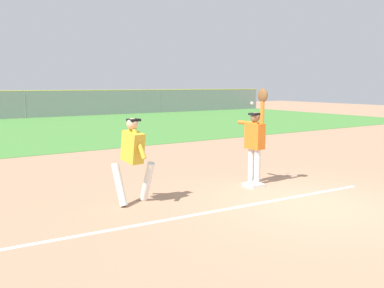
{
  "coord_description": "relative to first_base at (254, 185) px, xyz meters",
  "views": [
    {
      "loc": [
        -6.29,
        -5.33,
        2.36
      ],
      "look_at": [
        -1.27,
        2.27,
        1.05
      ],
      "focal_mm": 38.55,
      "sensor_mm": 36.0,
      "label": 1
    }
  ],
  "objects": [
    {
      "name": "fielder",
      "position": [
        0.22,
        0.22,
        1.08
      ],
      "size": [
        0.3,
        0.9,
        2.28
      ],
      "rotation": [
        0.0,
        0.0,
        3.22
      ],
      "color": "silver",
      "rests_on": "ground_plane"
    },
    {
      "name": "chalk_foul_line",
      "position": [
        -4.0,
        -0.9,
        -0.04
      ],
      "size": [
        11.98,
        0.86,
        0.01
      ],
      "primitive_type": "cube",
      "rotation": [
        0.0,
        0.0,
        -0.06
      ],
      "color": "white",
      "rests_on": "ground_plane"
    },
    {
      "name": "baseball",
      "position": [
        0.3,
        0.45,
        1.88
      ],
      "size": [
        0.07,
        0.07,
        0.07
      ],
      "primitive_type": "sphere",
      "color": "white"
    },
    {
      "name": "first_base",
      "position": [
        0.0,
        0.0,
        0.0
      ],
      "size": [
        0.39,
        0.39,
        0.08
      ],
      "primitive_type": "cube",
      "rotation": [
        0.0,
        0.0,
        -0.02
      ],
      "color": "white",
      "rests_on": "ground_plane"
    },
    {
      "name": "ground_plane",
      "position": [
        -0.09,
        -1.71,
        -0.04
      ],
      "size": [
        78.4,
        78.4,
        0.0
      ],
      "primitive_type": "plane",
      "color": "tan"
    },
    {
      "name": "parked_car_red",
      "position": [
        2.7,
        27.29,
        0.63
      ],
      "size": [
        4.51,
        2.33,
        1.25
      ],
      "rotation": [
        0.0,
        0.0,
        0.06
      ],
      "color": "#B21E1E",
      "rests_on": "ground_plane"
    },
    {
      "name": "outfield_fence",
      "position": [
        -0.09,
        24.04,
        0.94
      ],
      "size": [
        43.94,
        0.08,
        1.97
      ],
      "color": "#93999E",
      "rests_on": "ground_plane"
    },
    {
      "name": "outfield_grass",
      "position": [
        -0.09,
        15.63,
        -0.04
      ],
      "size": [
        43.86,
        16.83,
        0.01
      ],
      "primitive_type": "cube",
      "color": "#478438",
      "rests_on": "ground_plane"
    },
    {
      "name": "runner",
      "position": [
        -2.94,
        0.27,
        0.96
      ],
      "size": [
        0.8,
        0.84,
        1.72
      ],
      "rotation": [
        0.0,
        0.0,
        0.16
      ],
      "color": "white",
      "rests_on": "ground_plane"
    }
  ]
}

